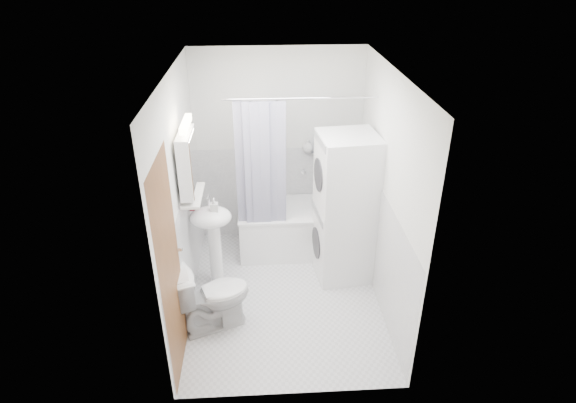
{
  "coord_description": "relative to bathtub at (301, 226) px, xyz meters",
  "views": [
    {
      "loc": [
        -0.21,
        -4.13,
        3.35
      ],
      "look_at": [
        0.05,
        0.15,
        1.07
      ],
      "focal_mm": 30.0,
      "sensor_mm": 36.0,
      "label": 1
    }
  ],
  "objects": [
    {
      "name": "towel",
      "position": [
        -1.19,
        -0.51,
        1.0
      ],
      "size": [
        0.07,
        0.31,
        0.74
      ],
      "color": "maroon",
      "rests_on": "room_walls"
    },
    {
      "name": "shelf",
      "position": [
        -1.14,
        -0.82,
        0.88
      ],
      "size": [
        0.18,
        0.54,
        0.02
      ],
      "primitive_type": "cube",
      "color": "silver",
      "rests_on": "room_walls"
    },
    {
      "name": "shower_curtain",
      "position": [
        -0.47,
        -0.3,
        0.93
      ],
      "size": [
        0.55,
        0.02,
        1.45
      ],
      "color": "#151344",
      "rests_on": "curtain_rod"
    },
    {
      "name": "floor",
      "position": [
        -0.25,
        -0.92,
        -0.32
      ],
      "size": [
        2.6,
        2.6,
        0.0
      ],
      "primitive_type": "plane",
      "color": "silver",
      "rests_on": "ground"
    },
    {
      "name": "toilet",
      "position": [
        -0.97,
        -1.33,
        0.04
      ],
      "size": [
        0.83,
        0.65,
        0.72
      ],
      "primitive_type": "imported",
      "rotation": [
        0.0,
        0.0,
        1.94
      ],
      "color": "white",
      "rests_on": "ground"
    },
    {
      "name": "shampoo_b",
      "position": [
        0.22,
        0.32,
        0.88
      ],
      "size": [
        0.08,
        0.21,
        0.08
      ],
      "primitive_type": "imported",
      "color": "#26449A",
      "rests_on": "shower_caddy"
    },
    {
      "name": "sink",
      "position": [
        -1.01,
        -0.65,
        0.39
      ],
      "size": [
        0.44,
        0.37,
        1.04
      ],
      "color": "white",
      "rests_on": "ground"
    },
    {
      "name": "soap_pump",
      "position": [
        -0.96,
        -0.67,
        0.63
      ],
      "size": [
        0.08,
        0.17,
        0.08
      ],
      "primitive_type": "imported",
      "color": "gray",
      "rests_on": "sink"
    },
    {
      "name": "washer_dryer",
      "position": [
        0.42,
        -0.53,
        0.52
      ],
      "size": [
        0.66,
        0.65,
        1.68
      ],
      "rotation": [
        0.0,
        0.0,
        0.11
      ],
      "color": "white",
      "rests_on": "ground"
    },
    {
      "name": "curtain_rod",
      "position": [
        0.0,
        -0.3,
        1.68
      ],
      "size": [
        1.69,
        0.02,
        0.02
      ],
      "primitive_type": "cylinder",
      "rotation": [
        0.0,
        1.57,
        0.0
      ],
      "color": "silver",
      "rests_on": "room_walls"
    },
    {
      "name": "medicine_cabinet",
      "position": [
        -1.16,
        -0.82,
        1.25
      ],
      "size": [
        0.13,
        0.5,
        0.71
      ],
      "color": "white",
      "rests_on": "room_walls"
    },
    {
      "name": "bathtub",
      "position": [
        0.0,
        0.0,
        0.0
      ],
      "size": [
        1.51,
        0.72,
        0.58
      ],
      "color": "white",
      "rests_on": "ground"
    },
    {
      "name": "wainscot",
      "position": [
        -0.25,
        -0.63,
        0.28
      ],
      "size": [
        1.98,
        2.58,
        2.58
      ],
      "color": "white",
      "rests_on": "ground"
    },
    {
      "name": "door",
      "position": [
        -1.2,
        -1.47,
        0.68
      ],
      "size": [
        0.05,
        2.0,
        2.0
      ],
      "color": "brown",
      "rests_on": "ground"
    },
    {
      "name": "shelf_cup",
      "position": [
        -1.14,
        -0.7,
        0.95
      ],
      "size": [
        0.1,
        0.09,
        0.1
      ],
      "primitive_type": "imported",
      "color": "gray",
      "rests_on": "shelf"
    },
    {
      "name": "shampoo_a",
      "position": [
        0.1,
        0.32,
        0.91
      ],
      "size": [
        0.13,
        0.17,
        0.13
      ],
      "primitive_type": "imported",
      "color": "gray",
      "rests_on": "shower_caddy"
    },
    {
      "name": "shelf_bottle",
      "position": [
        -1.14,
        -0.97,
        0.93
      ],
      "size": [
        0.07,
        0.18,
        0.07
      ],
      "primitive_type": "imported",
      "color": "gray",
      "rests_on": "shelf"
    },
    {
      "name": "room_walls",
      "position": [
        -0.25,
        -0.92,
        1.17
      ],
      "size": [
        2.6,
        2.6,
        2.6
      ],
      "color": "white",
      "rests_on": "ground"
    },
    {
      "name": "shower_caddy",
      "position": [
        0.25,
        0.32,
        0.83
      ],
      "size": [
        0.22,
        0.06,
        0.02
      ],
      "primitive_type": "cube",
      "color": "silver",
      "rests_on": "room_walls"
    },
    {
      "name": "tub_spout",
      "position": [
        0.2,
        0.33,
        0.58
      ],
      "size": [
        0.04,
        0.12,
        0.04
      ],
      "primitive_type": "cylinder",
      "rotation": [
        1.57,
        0.0,
        0.0
      ],
      "color": "silver",
      "rests_on": "room_walls"
    }
  ]
}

